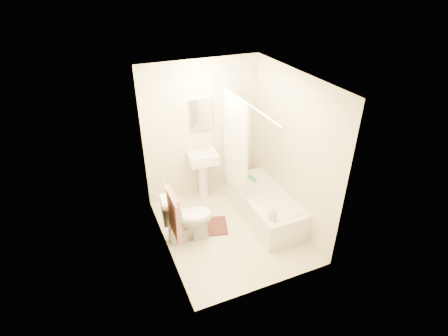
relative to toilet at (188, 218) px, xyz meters
name	(u,v)px	position (x,y,z in m)	size (l,w,h in m)	color
floor	(230,230)	(0.65, -0.10, -0.37)	(2.40, 2.40, 0.00)	beige
ceiling	(232,79)	(0.65, -0.10, 2.03)	(2.40, 2.40, 0.00)	white
wall_back	(202,131)	(0.65, 1.10, 0.83)	(2.00, 0.02, 2.40)	beige
wall_left	(161,179)	(-0.35, -0.10, 0.83)	(0.02, 2.40, 2.40)	beige
wall_right	(292,151)	(1.65, -0.10, 0.83)	(0.02, 2.40, 2.40)	beige
mirror	(202,115)	(0.65, 1.08, 1.13)	(0.40, 0.03, 0.55)	white
curtain_rod	(249,104)	(0.95, 0.00, 1.63)	(0.03, 0.03, 1.70)	silver
shower_curtain	(236,144)	(0.95, 0.40, 0.85)	(0.04, 0.80, 1.55)	silver
towel_bar	(170,195)	(-0.31, -0.35, 0.73)	(0.02, 0.02, 0.60)	silver
towel	(174,214)	(-0.28, -0.35, 0.41)	(0.06, 0.45, 0.66)	#CC7266
toilet_paper	(167,204)	(-0.28, 0.02, 0.33)	(0.12, 0.12, 0.11)	white
toilet	(188,218)	(0.00, 0.00, 0.00)	(0.42, 0.76, 0.74)	silver
sink	(203,173)	(0.59, 0.96, 0.11)	(0.49, 0.39, 0.95)	white
bathtub	(264,205)	(1.31, 0.01, -0.15)	(0.69, 1.57, 0.44)	white
bath_mat	(208,226)	(0.35, 0.11, -0.36)	(0.61, 0.46, 0.02)	#4A2B1E
soap_bottle	(273,214)	(1.08, -0.60, 0.17)	(0.09, 0.09, 0.21)	white
scrub_brush	(252,178)	(1.31, 0.49, 0.09)	(0.06, 0.21, 0.04)	#2CA765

